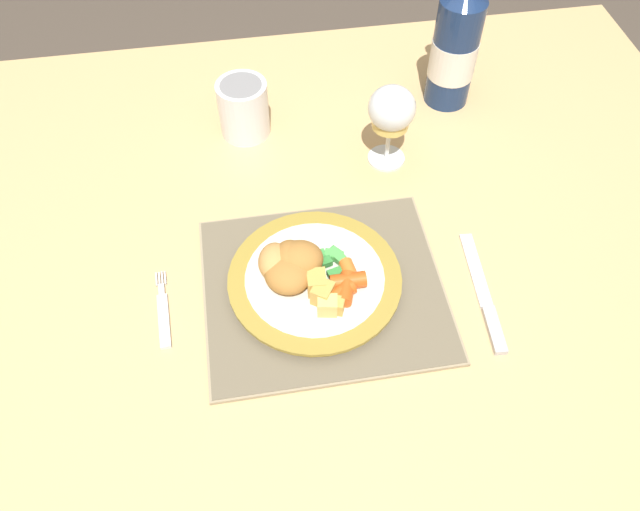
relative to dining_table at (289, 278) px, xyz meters
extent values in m
plane|color=#4C4238|center=(0.00, 0.00, -0.67)|extent=(6.00, 6.00, 0.00)
cube|color=tan|center=(0.00, 0.00, 0.06)|extent=(1.46, 1.07, 0.04)
cube|color=tan|center=(0.68, 0.48, -0.31)|extent=(0.06, 0.06, 0.70)
cube|color=gray|center=(0.04, -0.08, 0.08)|extent=(0.33, 0.29, 0.01)
cube|color=#6B604A|center=(0.04, -0.08, 0.08)|extent=(0.32, 0.29, 0.00)
cylinder|color=silver|center=(0.03, -0.08, 0.09)|extent=(0.19, 0.19, 0.01)
cylinder|color=olive|center=(0.03, -0.08, 0.10)|extent=(0.24, 0.24, 0.01)
cylinder|color=silver|center=(0.03, -0.08, 0.10)|extent=(0.19, 0.19, 0.00)
ellipsoid|color=#A87033|center=(0.01, -0.06, 0.12)|extent=(0.07, 0.06, 0.04)
ellipsoid|color=#A87033|center=(-0.01, -0.08, 0.12)|extent=(0.09, 0.09, 0.04)
ellipsoid|color=#A87033|center=(0.00, -0.06, 0.12)|extent=(0.05, 0.06, 0.04)
ellipsoid|color=tan|center=(-0.02, -0.06, 0.12)|extent=(0.05, 0.06, 0.04)
cube|color=#4CA84C|center=(0.07, -0.05, 0.10)|extent=(0.02, 0.01, 0.01)
cube|color=green|center=(0.06, -0.04, 0.11)|extent=(0.02, 0.02, 0.01)
cube|color=#338438|center=(0.04, -0.06, 0.11)|extent=(0.03, 0.02, 0.01)
cube|color=#4CA84C|center=(0.06, -0.05, 0.11)|extent=(0.03, 0.02, 0.01)
cube|color=#338438|center=(0.04, -0.05, 0.10)|extent=(0.02, 0.02, 0.01)
cube|color=#4CA84C|center=(0.06, -0.05, 0.11)|extent=(0.02, 0.02, 0.01)
cube|color=#338438|center=(0.06, -0.08, 0.11)|extent=(0.03, 0.02, 0.01)
cube|color=#4CA84C|center=(0.06, -0.05, 0.11)|extent=(0.02, 0.03, 0.01)
cube|color=#338438|center=(0.04, -0.05, 0.10)|extent=(0.03, 0.03, 0.01)
cube|color=green|center=(0.04, -0.05, 0.11)|extent=(0.03, 0.02, 0.01)
cylinder|color=#CC5119|center=(0.07, -0.10, 0.11)|extent=(0.05, 0.02, 0.02)
cylinder|color=#CC5119|center=(0.07, -0.11, 0.11)|extent=(0.04, 0.05, 0.02)
cylinder|color=orange|center=(0.08, -0.08, 0.11)|extent=(0.02, 0.04, 0.02)
cylinder|color=#CC5119|center=(0.05, -0.12, 0.11)|extent=(0.05, 0.04, 0.02)
cube|color=silver|center=(-0.18, -0.10, 0.08)|extent=(0.02, 0.08, 0.01)
cube|color=silver|center=(-0.18, -0.05, 0.08)|extent=(0.01, 0.02, 0.01)
cube|color=silver|center=(-0.18, -0.03, 0.08)|extent=(0.00, 0.02, 0.00)
cube|color=silver|center=(-0.18, -0.03, 0.08)|extent=(0.00, 0.02, 0.00)
cube|color=silver|center=(-0.18, -0.03, 0.08)|extent=(0.00, 0.02, 0.00)
cube|color=silver|center=(-0.19, -0.03, 0.08)|extent=(0.00, 0.02, 0.00)
cube|color=silver|center=(0.26, -0.08, 0.08)|extent=(0.03, 0.13, 0.00)
cube|color=#B2B2B7|center=(0.25, -0.18, 0.08)|extent=(0.02, 0.07, 0.01)
cylinder|color=silver|center=(0.18, 0.16, 0.08)|extent=(0.06, 0.06, 0.00)
cylinder|color=silver|center=(0.18, 0.16, 0.11)|extent=(0.01, 0.01, 0.07)
ellipsoid|color=silver|center=(0.18, 0.16, 0.18)|extent=(0.07, 0.07, 0.07)
cylinder|color=#EACC66|center=(0.18, 0.16, 0.16)|extent=(0.06, 0.06, 0.03)
cylinder|color=navy|center=(0.32, 0.29, 0.17)|extent=(0.08, 0.08, 0.19)
cylinder|color=white|center=(0.32, 0.29, 0.16)|extent=(0.08, 0.08, 0.07)
cube|color=gold|center=(0.03, -0.10, 0.12)|extent=(0.03, 0.03, 0.03)
cube|color=gold|center=(0.05, -0.13, 0.11)|extent=(0.03, 0.02, 0.02)
cube|color=#E5BC66|center=(0.04, -0.13, 0.11)|extent=(0.03, 0.03, 0.03)
cube|color=gold|center=(0.03, -0.11, 0.11)|extent=(0.04, 0.04, 0.03)
cylinder|color=white|center=(-0.04, 0.26, 0.12)|extent=(0.08, 0.08, 0.10)
cylinder|color=gray|center=(-0.04, 0.26, 0.17)|extent=(0.07, 0.07, 0.01)
camera|label=1|loc=(-0.04, -0.56, 0.79)|focal=35.00mm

